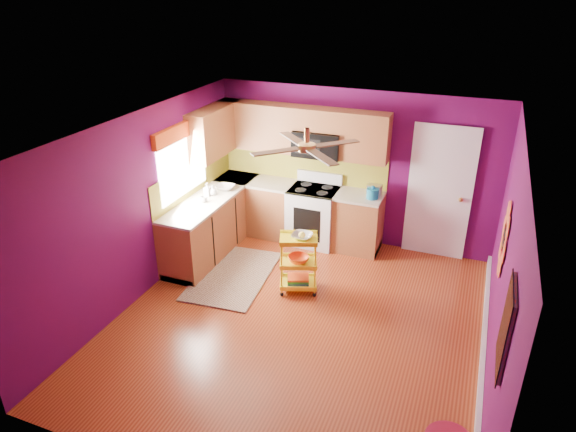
% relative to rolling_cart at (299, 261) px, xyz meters
% --- Properties ---
extents(ground, '(5.00, 5.00, 0.00)m').
position_rel_rolling_cart_xyz_m(ground, '(0.26, -0.71, -0.47)').
color(ground, maroon).
rests_on(ground, ground).
extents(room_envelope, '(4.54, 5.04, 2.52)m').
position_rel_rolling_cart_xyz_m(room_envelope, '(0.29, -0.71, 1.16)').
color(room_envelope, '#510945').
rests_on(room_envelope, ground).
extents(lower_cabinets, '(2.81, 2.31, 0.94)m').
position_rel_rolling_cart_xyz_m(lower_cabinets, '(-1.08, 1.11, -0.04)').
color(lower_cabinets, brown).
rests_on(lower_cabinets, ground).
extents(electric_range, '(0.76, 0.66, 1.13)m').
position_rel_rolling_cart_xyz_m(electric_range, '(-0.29, 1.47, 0.01)').
color(electric_range, white).
rests_on(electric_range, ground).
extents(upper_cabinetry, '(2.80, 2.30, 1.26)m').
position_rel_rolling_cart_xyz_m(upper_cabinetry, '(-0.98, 1.46, 1.33)').
color(upper_cabinetry, brown).
rests_on(upper_cabinetry, ground).
extents(left_window, '(0.08, 1.35, 1.08)m').
position_rel_rolling_cart_xyz_m(left_window, '(-1.95, 0.34, 1.26)').
color(left_window, white).
rests_on(left_window, ground).
extents(panel_door, '(0.95, 0.11, 2.15)m').
position_rel_rolling_cart_xyz_m(panel_door, '(1.61, 1.76, 0.55)').
color(panel_door, white).
rests_on(panel_door, ground).
extents(right_wall_art, '(0.04, 2.74, 1.04)m').
position_rel_rolling_cart_xyz_m(right_wall_art, '(2.49, -1.05, 0.97)').
color(right_wall_art, black).
rests_on(right_wall_art, ground).
extents(ceiling_fan, '(1.01, 1.01, 0.26)m').
position_rel_rolling_cart_xyz_m(ceiling_fan, '(0.26, -0.51, 1.82)').
color(ceiling_fan, '#BF8C3F').
rests_on(ceiling_fan, ground).
extents(shag_rug, '(1.15, 1.73, 0.02)m').
position_rel_rolling_cart_xyz_m(shag_rug, '(-1.03, -0.01, -0.46)').
color(shag_rug, '#331A11').
rests_on(shag_rug, ground).
extents(rolling_cart, '(0.61, 0.52, 0.92)m').
position_rel_rolling_cart_xyz_m(rolling_cart, '(0.00, 0.00, 0.00)').
color(rolling_cart, yellow).
rests_on(rolling_cart, ground).
extents(teal_kettle, '(0.18, 0.18, 0.21)m').
position_rel_rolling_cart_xyz_m(teal_kettle, '(0.66, 1.43, 0.55)').
color(teal_kettle, '#14729A').
rests_on(teal_kettle, lower_cabinets).
extents(toaster, '(0.22, 0.15, 0.18)m').
position_rel_rolling_cart_xyz_m(toaster, '(0.66, 1.54, 0.56)').
color(toaster, beige).
rests_on(toaster, lower_cabinets).
extents(soap_bottle_a, '(0.09, 0.09, 0.20)m').
position_rel_rolling_cart_xyz_m(soap_bottle_a, '(-1.74, 0.61, 0.57)').
color(soap_bottle_a, '#EA3F72').
rests_on(soap_bottle_a, lower_cabinets).
extents(soap_bottle_b, '(0.13, 0.13, 0.16)m').
position_rel_rolling_cart_xyz_m(soap_bottle_b, '(-1.67, 0.65, 0.55)').
color(soap_bottle_b, white).
rests_on(soap_bottle_b, lower_cabinets).
extents(counter_dish, '(0.29, 0.29, 0.07)m').
position_rel_rolling_cart_xyz_m(counter_dish, '(-1.59, 0.92, 0.50)').
color(counter_dish, white).
rests_on(counter_dish, lower_cabinets).
extents(counter_cup, '(0.11, 0.11, 0.09)m').
position_rel_rolling_cart_xyz_m(counter_cup, '(-1.67, 0.37, 0.51)').
color(counter_cup, white).
rests_on(counter_cup, lower_cabinets).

